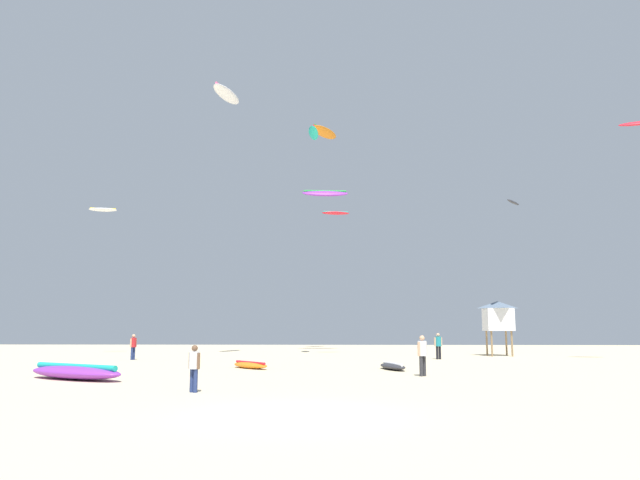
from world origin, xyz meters
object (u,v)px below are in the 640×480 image
Objects in this scene: kite_grounded_mid at (393,366)px; kite_aloft_0 at (325,193)px; lifeguard_tower at (498,316)px; kite_aloft_5 at (103,210)px; kite_aloft_7 at (227,94)px; kite_aloft_4 at (336,213)px; kite_grounded_far at (250,365)px; kite_aloft_6 at (325,132)px; kite_aloft_1 at (313,133)px; person_left at (422,352)px; person_midground at (438,344)px; kite_aloft_3 at (513,202)px; kite_grounded_near at (75,372)px; person_right at (133,345)px; person_foreground at (194,365)px; kite_aloft_2 at (639,123)px.

kite_aloft_0 is at bearing 99.84° from kite_grounded_mid.
lifeguard_tower reaches higher than kite_grounded_mid.
kite_aloft_5 is 14.25m from kite_aloft_7.
kite_aloft_4 is 0.53× the size of kite_aloft_7.
kite_aloft_6 is (3.25, 24.95, 21.37)m from kite_grounded_far.
kite_grounded_far is 1.24× the size of kite_aloft_5.
kite_aloft_4 is 0.97× the size of kite_aloft_5.
kite_aloft_1 reaches higher than kite_aloft_5.
kite_aloft_4 reaches higher than person_left.
person_midground is 0.56× the size of kite_grounded_mid.
kite_aloft_4 is at bearing 176.73° from lifeguard_tower.
kite_grounded_mid is 33.63m from kite_aloft_6.
kite_aloft_6 reaches higher than kite_aloft_1.
kite_aloft_0 is at bearing 86.18° from kite_aloft_1.
kite_aloft_5 is (-32.46, 5.04, 0.72)m from kite_aloft_3.
lifeguard_tower is 20.16m from kite_aloft_1.
kite_aloft_6 reaches higher than kite_aloft_5.
kite_grounded_near is at bearing -142.99° from kite_aloft_3.
kite_aloft_3 is (9.98, 11.52, 11.00)m from kite_grounded_mid.
kite_aloft_3 reaches higher than kite_grounded_mid.
kite_aloft_7 reaches higher than person_right.
kite_aloft_1 is 16.07m from kite_aloft_3.
kite_aloft_1 is (-8.74, 3.43, 16.31)m from person_midground.
kite_aloft_3 reaches higher than person_right.
person_left is at bearing -120.03° from kite_aloft_3.
person_midground is 0.41× the size of kite_aloft_6.
lifeguard_tower is 33.15m from kite_aloft_5.
person_right is at bearing 152.24° from kite_grounded_mid.
kite_aloft_4 is at bearing 73.71° from kite_grounded_far.
kite_aloft_4 is at bearing 34.89° from person_midground.
kite_aloft_0 reaches higher than kite_aloft_5.
kite_aloft_3 is (14.04, -11.90, -3.59)m from kite_aloft_0.
kite_aloft_1 reaches higher than person_right.
person_left is at bearing 170.15° from person_right.
person_right is at bearing 59.02° from person_foreground.
person_midground reaches higher than person_foreground.
kite_aloft_7 reaches higher than kite_aloft_2.
kite_grounded_near is 2.14× the size of kite_aloft_2.
person_midground is 0.78× the size of kite_aloft_4.
kite_aloft_6 is (-13.61, 10.59, 18.49)m from lifeguard_tower.
person_right is 0.39× the size of kite_aloft_7.
kite_grounded_near is 28.06m from kite_aloft_7.
kite_grounded_near reaches higher than kite_grounded_mid.
person_right is 18.75m from kite_grounded_mid.
person_left is at bearing -78.57° from kite_aloft_4.
person_foreground is 0.29× the size of kite_grounded_near.
kite_aloft_7 reaches higher than kite_grounded_near.
kite_aloft_7 is (-11.61, 13.14, 20.28)m from kite_grounded_mid.
person_foreground is 0.49× the size of kite_aloft_1.
kite_grounded_mid is 0.76× the size of lifeguard_tower.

